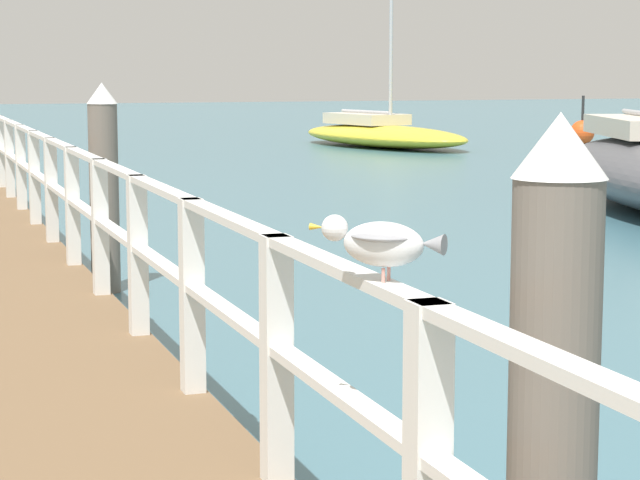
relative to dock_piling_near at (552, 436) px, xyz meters
The scene contains 6 objects.
pier_railing 9.63m from the dock_piling_near, 92.26° to the left, with size 0.12×25.53×1.08m.
dock_piling_near is the anchor object (origin of this frame).
dock_piling_far 8.59m from the dock_piling_near, 90.00° to the left, with size 0.29×0.29×2.02m.
seagull_foreground 0.83m from the dock_piling_near, 129.17° to the left, with size 0.38×0.36×0.21m.
boat_3 30.83m from the dock_piling_near, 69.13° to the left, with size 3.99×7.20×9.22m.
channel_buoy 32.52m from the dock_piling_near, 58.91° to the left, with size 0.70×0.70×1.40m.
Camera 1 is at (-0.10, 0.61, 2.15)m, focal length 69.42 mm.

